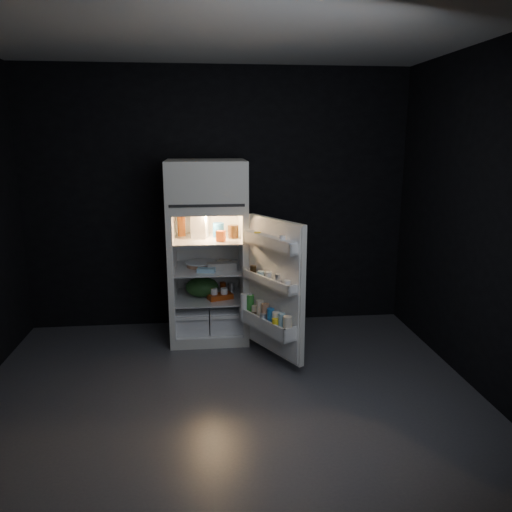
{
  "coord_description": "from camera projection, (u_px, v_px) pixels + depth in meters",
  "views": [
    {
      "loc": [
        -0.16,
        -3.55,
        1.99
      ],
      "look_at": [
        0.33,
        1.0,
        0.9
      ],
      "focal_mm": 35.0,
      "sensor_mm": 36.0,
      "label": 1
    }
  ],
  "objects": [
    {
      "name": "yogurt_tray",
      "position": [
        220.0,
        296.0,
        4.95
      ],
      "size": [
        0.27,
        0.2,
        0.05
      ],
      "primitive_type": "cube",
      "rotation": [
        0.0,
        0.0,
        0.34
      ],
      "color": "#9D360D",
      "rests_on": "refrigerator"
    },
    {
      "name": "floor",
      "position": [
        228.0,
        398.0,
        3.91
      ],
      "size": [
        4.0,
        3.4,
        0.0
      ],
      "primitive_type": "cube",
      "color": "#49494E",
      "rests_on": "ground"
    },
    {
      "name": "wall_front",
      "position": [
        246.0,
        305.0,
        1.95
      ],
      "size": [
        4.0,
        0.0,
        2.7
      ],
      "primitive_type": "cube",
      "color": "black",
      "rests_on": "ground"
    },
    {
      "name": "produce_bag",
      "position": [
        202.0,
        287.0,
        5.01
      ],
      "size": [
        0.41,
        0.38,
        0.2
      ],
      "primitive_type": "ellipsoid",
      "rotation": [
        0.0,
        0.0,
        -0.39
      ],
      "color": "#193815",
      "rests_on": "refrigerator"
    },
    {
      "name": "ceiling",
      "position": [
        223.0,
        26.0,
        3.28
      ],
      "size": [
        4.0,
        3.4,
        0.0
      ],
      "primitive_type": "cube",
      "color": "silver",
      "rests_on": "ground"
    },
    {
      "name": "jam_jar",
      "position": [
        233.0,
        232.0,
        4.87
      ],
      "size": [
        0.13,
        0.13,
        0.13
      ],
      "primitive_type": "cylinder",
      "rotation": [
        0.0,
        0.0,
        -0.32
      ],
      "color": "black",
      "rests_on": "refrigerator"
    },
    {
      "name": "fridge_door",
      "position": [
        272.0,
        290.0,
        4.39
      ],
      "size": [
        0.51,
        0.72,
        1.22
      ],
      "color": "white",
      "rests_on": "ground"
    },
    {
      "name": "pie",
      "position": [
        201.0,
        265.0,
        5.0
      ],
      "size": [
        0.29,
        0.29,
        0.04
      ],
      "primitive_type": "cylinder",
      "rotation": [
        0.0,
        0.0,
        0.05
      ],
      "color": "#A67657",
      "rests_on": "refrigerator"
    },
    {
      "name": "wrapped_pkg",
      "position": [
        224.0,
        262.0,
        5.07
      ],
      "size": [
        0.15,
        0.14,
        0.05
      ],
      "primitive_type": "cube",
      "rotation": [
        0.0,
        0.0,
        -0.38
      ],
      "color": "beige",
      "rests_on": "refrigerator"
    },
    {
      "name": "flat_package",
      "position": [
        206.0,
        270.0,
        4.79
      ],
      "size": [
        0.19,
        0.12,
        0.04
      ],
      "primitive_type": "cube",
      "rotation": [
        0.0,
        0.0,
        -0.18
      ],
      "color": "#88B8D2",
      "rests_on": "refrigerator"
    },
    {
      "name": "egg_carton",
      "position": [
        222.0,
        266.0,
        4.88
      ],
      "size": [
        0.29,
        0.12,
        0.07
      ],
      "primitive_type": "cube",
      "rotation": [
        0.0,
        0.0,
        0.05
      ],
      "color": "gray",
      "rests_on": "refrigerator"
    },
    {
      "name": "small_can_silver",
      "position": [
        231.0,
        288.0,
        5.18
      ],
      "size": [
        0.08,
        0.08,
        0.09
      ],
      "primitive_type": "cylinder",
      "rotation": [
        0.0,
        0.0,
        -0.32
      ],
      "color": "silver",
      "rests_on": "refrigerator"
    },
    {
      "name": "milk_jug",
      "position": [
        200.0,
        226.0,
        4.88
      ],
      "size": [
        0.17,
        0.17,
        0.24
      ],
      "primitive_type": "cube",
      "rotation": [
        0.0,
        0.0,
        -0.21
      ],
      "color": "white",
      "rests_on": "refrigerator"
    },
    {
      "name": "amber_bottle",
      "position": [
        181.0,
        225.0,
        4.97
      ],
      "size": [
        0.08,
        0.08,
        0.22
      ],
      "primitive_type": "cylinder",
      "rotation": [
        0.0,
        0.0,
        -0.01
      ],
      "color": "#C15C1E",
      "rests_on": "refrigerator"
    },
    {
      "name": "small_carton",
      "position": [
        221.0,
        236.0,
        4.74
      ],
      "size": [
        0.1,
        0.09,
        0.1
      ],
      "primitive_type": "cube",
      "rotation": [
        0.0,
        0.0,
        -0.42
      ],
      "color": "#E0591A",
      "rests_on": "refrigerator"
    },
    {
      "name": "wall_right",
      "position": [
        488.0,
        223.0,
        3.8
      ],
      "size": [
        0.0,
        3.4,
        2.7
      ],
      "primitive_type": "cube",
      "color": "black",
      "rests_on": "ground"
    },
    {
      "name": "mayo_jar",
      "position": [
        219.0,
        230.0,
        4.94
      ],
      "size": [
        0.11,
        0.11,
        0.14
      ],
      "primitive_type": "cylinder",
      "rotation": [
        0.0,
        0.0,
        -0.02
      ],
      "color": "#2063AE",
      "rests_on": "refrigerator"
    },
    {
      "name": "refrigerator",
      "position": [
        208.0,
        244.0,
        4.95
      ],
      "size": [
        0.76,
        0.71,
        1.78
      ],
      "color": "white",
      "rests_on": "ground"
    },
    {
      "name": "wall_back",
      "position": [
        218.0,
        200.0,
        5.24
      ],
      "size": [
        4.0,
        0.0,
        2.7
      ],
      "primitive_type": "cube",
      "color": "black",
      "rests_on": "ground"
    },
    {
      "name": "small_can_red",
      "position": [
        223.0,
        286.0,
        5.21
      ],
      "size": [
        0.07,
        0.07,
        0.09
      ],
      "primitive_type": "cylinder",
      "rotation": [
        0.0,
        0.0,
        -0.18
      ],
      "color": "#9D360D",
      "rests_on": "refrigerator"
    }
  ]
}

